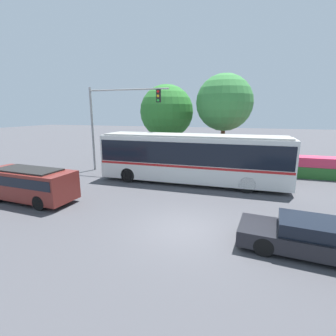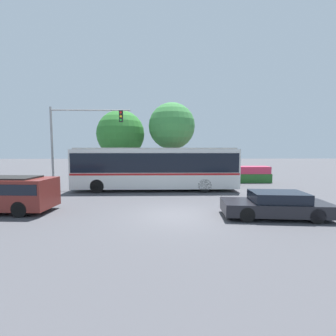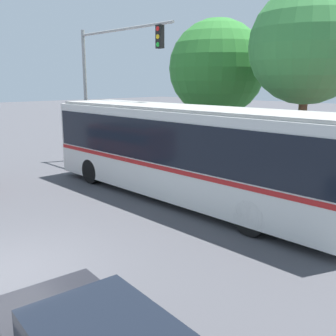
# 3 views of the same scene
# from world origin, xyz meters

# --- Properties ---
(ground_plane) EXTENTS (140.00, 140.00, 0.00)m
(ground_plane) POSITION_xyz_m (0.00, 0.00, 0.00)
(ground_plane) COLOR #444449
(city_bus) EXTENTS (12.37, 2.57, 3.26)m
(city_bus) POSITION_xyz_m (-1.18, 6.86, 1.86)
(city_bus) COLOR silver
(city_bus) RESTS_ON ground
(sedan_foreground) EXTENTS (4.87, 2.26, 1.19)m
(sedan_foreground) POSITION_xyz_m (4.54, -0.44, 0.58)
(sedan_foreground) COLOR black
(sedan_foreground) RESTS_ON ground
(suv_left_lane) EXTENTS (5.14, 2.21, 1.78)m
(suv_left_lane) POSITION_xyz_m (-8.69, 0.79, 1.04)
(suv_left_lane) COLOR maroon
(suv_left_lane) RESTS_ON ground
(traffic_light_pole) EXTENTS (6.55, 0.24, 6.59)m
(traffic_light_pole) POSITION_xyz_m (-7.96, 8.35, 4.49)
(traffic_light_pole) COLOR gray
(traffic_light_pole) RESTS_ON ground
(flowering_hedge) EXTENTS (9.80, 1.43, 1.52)m
(flowering_hedge) POSITION_xyz_m (4.74, 11.01, 0.75)
(flowering_hedge) COLOR #286028
(flowering_hedge) RESTS_ON ground
(street_tree_left) EXTENTS (4.85, 4.85, 7.16)m
(street_tree_left) POSITION_xyz_m (-4.96, 13.12, 4.73)
(street_tree_left) COLOR brown
(street_tree_left) RESTS_ON ground
(street_tree_centre) EXTENTS (4.59, 4.59, 7.75)m
(street_tree_centre) POSITION_xyz_m (0.27, 12.25, 5.44)
(street_tree_centre) COLOR brown
(street_tree_centre) RESTS_ON ground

